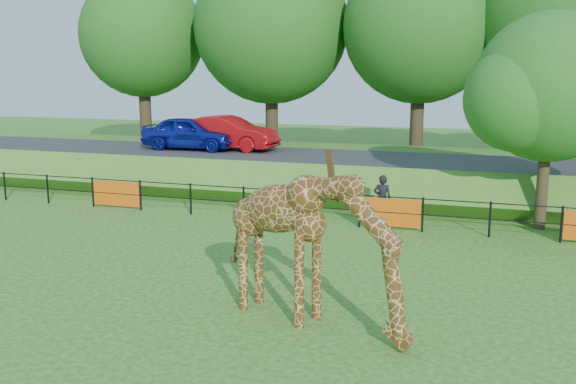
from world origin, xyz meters
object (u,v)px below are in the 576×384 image
Objects in this scene: giraffe at (314,248)px; visitor at (382,199)px; car_blue at (191,133)px; car_red at (227,133)px; tree_east at (553,93)px.

giraffe is 9.04m from visitor.
car_red reaches higher than car_blue.
car_blue is 1.68m from car_red.
tree_east is (14.75, -4.71, 2.11)m from car_blue.
tree_east is at bearing -170.96° from visitor.
tree_east reaches higher than giraffe.
visitor is 6.15m from tree_east.
car_blue is (-9.97, 14.51, 0.61)m from giraffe.
car_red is (1.62, 0.45, 0.00)m from car_blue.
giraffe reaches higher than car_red.
giraffe is 17.15m from car_red.
giraffe is at bearing -115.99° from tree_east.
car_red is (-8.35, 14.96, 0.61)m from giraffe.
car_red is at bearing 139.71° from giraffe.
giraffe reaches higher than car_blue.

